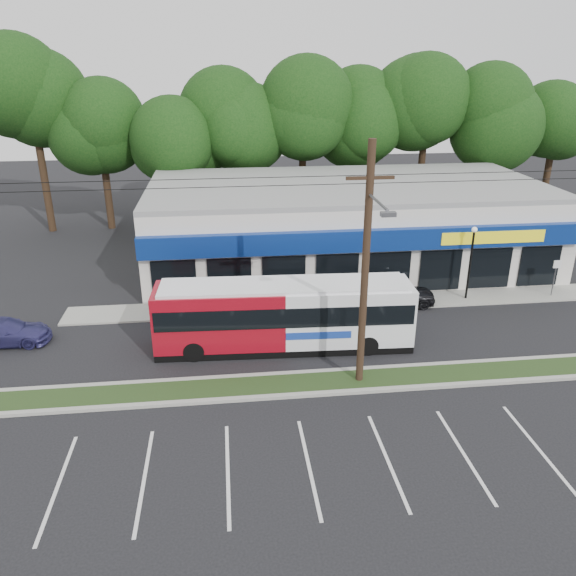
# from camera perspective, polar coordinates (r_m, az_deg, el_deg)

# --- Properties ---
(ground) EXTENTS (120.00, 120.00, 0.00)m
(ground) POSITION_cam_1_polar(r_m,az_deg,el_deg) (22.86, 0.34, -11.24)
(ground) COLOR black
(ground) RESTS_ON ground
(grass_strip) EXTENTS (40.00, 1.60, 0.12)m
(grass_strip) POSITION_cam_1_polar(r_m,az_deg,el_deg) (23.66, 0.04, -9.79)
(grass_strip) COLOR #223515
(grass_strip) RESTS_ON ground
(curb_south) EXTENTS (40.00, 0.25, 0.14)m
(curb_south) POSITION_cam_1_polar(r_m,az_deg,el_deg) (22.94, 0.29, -10.89)
(curb_south) COLOR #9E9E93
(curb_south) RESTS_ON ground
(curb_north) EXTENTS (40.00, 0.25, 0.14)m
(curb_north) POSITION_cam_1_polar(r_m,az_deg,el_deg) (24.37, -0.20, -8.71)
(curb_north) COLOR #9E9E93
(curb_north) RESTS_ON ground
(sidewalk) EXTENTS (32.00, 2.20, 0.10)m
(sidewalk) POSITION_cam_1_polar(r_m,az_deg,el_deg) (31.48, 7.40, -1.44)
(sidewalk) COLOR #9E9E93
(sidewalk) RESTS_ON ground
(strip_mall) EXTENTS (25.00, 12.55, 5.30)m
(strip_mall) POSITION_cam_1_polar(r_m,az_deg,el_deg) (37.06, 5.84, 6.58)
(strip_mall) COLOR silver
(strip_mall) RESTS_ON ground
(utility_pole) EXTENTS (50.00, 2.77, 10.00)m
(utility_pole) POSITION_cam_1_polar(r_m,az_deg,el_deg) (21.73, 7.51, 2.71)
(utility_pole) COLOR black
(utility_pole) RESTS_ON ground
(lamp_post) EXTENTS (0.30, 0.30, 4.25)m
(lamp_post) POSITION_cam_1_polar(r_m,az_deg,el_deg) (32.32, 18.12, 3.23)
(lamp_post) COLOR black
(lamp_post) RESTS_ON ground
(sign_post) EXTENTS (0.45, 0.10, 2.23)m
(sign_post) POSITION_cam_1_polar(r_m,az_deg,el_deg) (34.85, 25.55, 1.52)
(sign_post) COLOR #59595E
(sign_post) RESTS_ON ground
(tree_line) EXTENTS (46.76, 6.76, 11.83)m
(tree_line) POSITION_cam_1_polar(r_m,az_deg,el_deg) (45.55, 1.42, 17.00)
(tree_line) COLOR black
(tree_line) RESTS_ON ground
(metrobus) EXTENTS (11.94, 3.01, 3.18)m
(metrobus) POSITION_cam_1_polar(r_m,az_deg,el_deg) (25.96, -0.40, -2.62)
(metrobus) COLOR maroon
(metrobus) RESTS_ON ground
(car_dark) EXTENTS (4.26, 1.82, 1.43)m
(car_dark) POSITION_cam_1_polar(r_m,az_deg,el_deg) (31.26, 10.93, -0.52)
(car_dark) COLOR black
(car_dark) RESTS_ON ground
(car_blue) EXTENTS (4.32, 1.83, 1.24)m
(car_blue) POSITION_cam_1_polar(r_m,az_deg,el_deg) (29.89, -26.94, -3.97)
(car_blue) COLOR navy
(car_blue) RESTS_ON ground
(pedestrian_a) EXTENTS (0.64, 0.48, 1.59)m
(pedestrian_a) POSITION_cam_1_polar(r_m,az_deg,el_deg) (29.48, 6.18, -1.50)
(pedestrian_a) COLOR silver
(pedestrian_a) RESTS_ON ground
(pedestrian_b) EXTENTS (0.98, 0.84, 1.76)m
(pedestrian_b) POSITION_cam_1_polar(r_m,az_deg,el_deg) (28.82, 11.09, -2.20)
(pedestrian_b) COLOR #BCB1A9
(pedestrian_b) RESTS_ON ground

